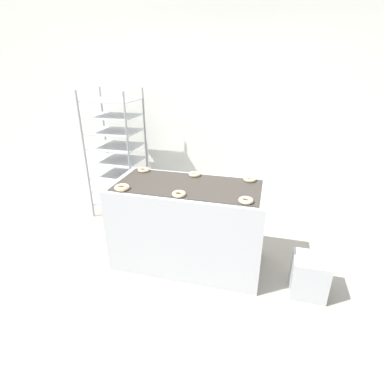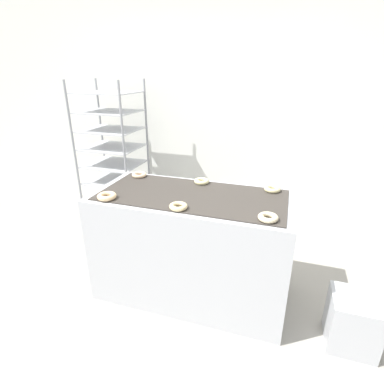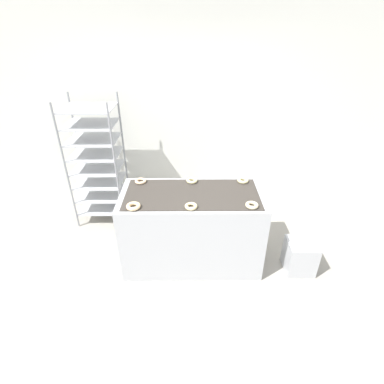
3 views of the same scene
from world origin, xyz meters
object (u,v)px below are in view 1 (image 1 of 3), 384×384
Objects in this scene: donut_near_center at (179,194)px; donut_near_right at (246,200)px; donut_far_left at (144,170)px; baking_rack_cart at (117,154)px; glaze_bin at (309,276)px; donut_near_left at (122,187)px; fryer_machine at (188,225)px; donut_far_center at (194,174)px; donut_far_right at (250,179)px.

donut_near_right is at bearing 1.51° from donut_near_center.
baking_rack_cart is at bearing 135.64° from donut_far_left.
donut_near_center is 0.76m from donut_far_left.
baking_rack_cart is 13.24× the size of donut_near_right.
glaze_bin is 0.95m from donut_near_right.
baking_rack_cart is 1.35m from donut_near_left.
baking_rack_cart is at bearing 119.96° from donut_near_left.
baking_rack_cart is 1.70m from donut_near_center.
fryer_machine is 0.78m from donut_near_left.
donut_near_left is 1.09× the size of donut_far_left.
donut_far_center is 0.57m from donut_far_right.
glaze_bin is at bearing -24.06° from baking_rack_cart.
donut_near_left reaches higher than donut_far_left.
donut_far_left is at bearing 137.30° from donut_near_center.
donut_far_center reaches higher than fryer_machine.
donut_far_center is (-0.58, 0.51, -0.00)m from donut_near_right.
donut_near_left is at bearing -60.04° from baking_rack_cart.
donut_near_right is at bearing -32.44° from baking_rack_cart.
fryer_machine reaches higher than glaze_bin.
baking_rack_cart is 13.42× the size of donut_far_right.
donut_near_center is at bearing -0.03° from donut_near_left.
donut_far_center is at bearing 159.87° from glaze_bin.
donut_near_center is 0.52m from donut_far_center.
fryer_machine is at bearing -89.27° from donut_far_center.
fryer_machine is at bearing -155.59° from donut_far_right.
glaze_bin is at bearing 3.98° from donut_near_center.
glaze_bin is 1.05m from donut_far_right.
donut_near_center is 1.00× the size of donut_far_center.
fryer_machine is 4.00× the size of glaze_bin.
baking_rack_cart reaches higher than donut_near_left.
baking_rack_cart is at bearing 152.36° from donut_far_center.
baking_rack_cart is 1.92m from donut_far_right.
baking_rack_cart is 4.44× the size of glaze_bin.
donut_near_right is (0.59, 0.02, 0.00)m from donut_near_center.
donut_near_left is 0.77m from donut_far_center.
donut_near_right is 0.77m from donut_far_center.
fryer_machine is 0.90× the size of baking_rack_cart.
donut_near_center is 0.59m from donut_near_right.
donut_far_right is at bearing -0.02° from donut_far_center.
donut_near_center is at bearing -42.70° from donut_far_left.
donut_near_left is (-1.76, -0.08, 0.72)m from glaze_bin.
donut_far_center is (0.57, 0.01, 0.00)m from donut_far_left.
glaze_bin is at bearing 6.33° from donut_near_right.
donut_near_left is 0.52m from donut_far_left.
donut_far_left is at bearing -179.64° from donut_far_right.
donut_far_left is at bearing -179.26° from donut_far_center.
donut_near_left is 1.25m from donut_far_right.
donut_far_right is at bearing 42.08° from donut_near_center.
donut_near_left reaches higher than donut_near_right.
donut_near_center is at bearing -90.84° from donut_far_center.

